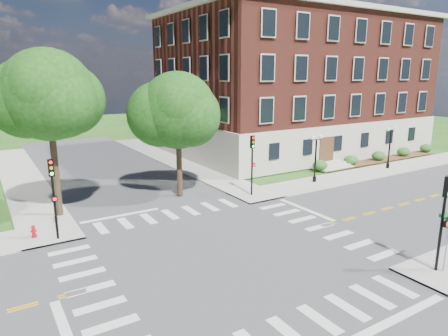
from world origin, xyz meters
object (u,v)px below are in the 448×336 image
twin_lamp_east (390,145)px  fire_hydrant (34,232)px  traffic_signal_se (444,211)px  twin_lamp_west (316,156)px  traffic_signal_ne (252,157)px  traffic_signal_nw (53,189)px

twin_lamp_east → fire_hydrant: bearing=-179.4°
traffic_signal_se → twin_lamp_west: 16.85m
traffic_signal_se → twin_lamp_east: bearing=42.0°
traffic_signal_se → twin_lamp_west: traffic_signal_se is taller
traffic_signal_se → traffic_signal_ne: same height
twin_lamp_east → traffic_signal_se: bearing=-138.0°
traffic_signal_ne → fire_hydrant: (-16.01, -0.14, -2.72)m
fire_hydrant → twin_lamp_east: bearing=0.6°
traffic_signal_se → fire_hydrant: traffic_signal_se is taller
traffic_signal_ne → fire_hydrant: 16.24m
traffic_signal_ne → fire_hydrant: size_ratio=6.40×
traffic_signal_ne → fire_hydrant: traffic_signal_ne is taller
traffic_signal_nw → twin_lamp_west: bearing=3.7°
traffic_signal_nw → fire_hydrant: traffic_signal_nw is taller
traffic_signal_se → traffic_signal_nw: 20.67m
twin_lamp_west → twin_lamp_east: same height
fire_hydrant → traffic_signal_nw: bearing=-40.3°
traffic_signal_nw → twin_lamp_east: traffic_signal_nw is taller
traffic_signal_se → traffic_signal_ne: (-0.36, 15.13, 0.00)m
traffic_signal_nw → twin_lamp_west: traffic_signal_nw is taller
traffic_signal_nw → fire_hydrant: (-1.17, 0.99, -2.72)m
traffic_signal_nw → twin_lamp_east: size_ratio=1.13×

